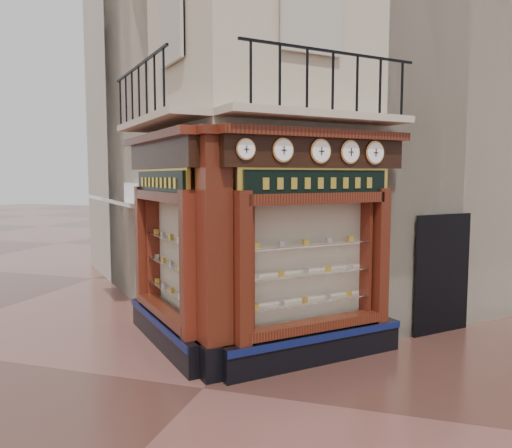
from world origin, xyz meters
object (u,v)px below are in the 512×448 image
at_px(clock_b, 283,150).
at_px(awning, 118,309).
at_px(clock_c, 320,151).
at_px(clock_d, 350,152).
at_px(signboard_left, 161,182).
at_px(signboard_right, 318,183).
at_px(corner_pilaster, 214,257).
at_px(clock_e, 375,153).
at_px(clock_a, 246,149).

relative_size(clock_b, awning, 0.23).
relative_size(clock_c, awning, 0.24).
xyz_separation_m(clock_d, signboard_left, (-3.40, -0.32, -0.52)).
distance_m(signboard_left, signboard_right, 2.92).
bearing_deg(corner_pilaster, clock_e, -8.52).
bearing_deg(clock_b, clock_c, 0.00).
bearing_deg(signboard_left, corner_pilaster, -169.75).
relative_size(clock_a, clock_e, 0.80).
relative_size(clock_a, signboard_left, 0.16).
xyz_separation_m(corner_pilaster, clock_a, (0.54, -0.06, 1.67)).
distance_m(clock_e, signboard_left, 3.88).
distance_m(clock_c, awning, 6.74).
distance_m(awning, signboard_left, 4.36).
distance_m(clock_d, awning, 6.97).
relative_size(clock_b, signboard_right, 0.18).
bearing_deg(awning, clock_e, -147.43).
bearing_deg(corner_pilaster, clock_c, -14.04).
bearing_deg(awning, corner_pilaster, -174.07).
height_order(corner_pilaster, signboard_right, corner_pilaster).
relative_size(clock_e, signboard_left, 0.19).
height_order(clock_d, clock_e, clock_e).
relative_size(clock_b, clock_e, 0.94).
bearing_deg(corner_pilaster, awning, 95.93).
bearing_deg(clock_d, awning, 118.20).
bearing_deg(clock_a, corner_pilaster, 128.65).
height_order(clock_a, clock_e, clock_e).
distance_m(clock_b, signboard_right, 0.92).
distance_m(clock_c, clock_e, 1.14).
xyz_separation_m(clock_e, signboard_right, (-0.86, -0.70, -0.52)).
xyz_separation_m(corner_pilaster, clock_c, (1.51, 0.91, 1.67)).
height_order(corner_pilaster, clock_c, corner_pilaster).
bearing_deg(signboard_right, signboard_left, 135.00).
relative_size(clock_c, signboard_left, 0.19).
height_order(corner_pilaster, clock_b, corner_pilaster).
bearing_deg(awning, signboard_left, -176.58).
distance_m(clock_e, signboard_right, 1.22).
bearing_deg(signboard_left, clock_d, -129.63).
bearing_deg(signboard_left, clock_a, -163.18).
bearing_deg(signboard_left, clock_e, -124.51).
height_order(clock_a, signboard_right, clock_a).
bearing_deg(signboard_right, clock_a, -175.51).
bearing_deg(clock_a, clock_d, -0.00).
height_order(corner_pilaster, clock_d, corner_pilaster).
bearing_deg(clock_c, clock_a, -180.00).
distance_m(clock_a, signboard_right, 1.51).
xyz_separation_m(clock_c, clock_e, (0.81, 0.81, 0.00)).
relative_size(clock_e, signboard_right, 0.19).
height_order(clock_b, signboard_right, clock_b).
distance_m(awning, signboard_right, 6.41).
relative_size(clock_c, signboard_right, 0.19).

